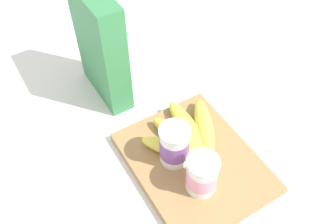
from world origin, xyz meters
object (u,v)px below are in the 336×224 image
object	(u,v)px
cutting_board	(194,162)
yogurt_cup_front	(202,175)
yogurt_cup_back	(174,145)
banana_bunch	(189,135)
cereal_box	(101,47)

from	to	relation	value
cutting_board	yogurt_cup_front	distance (m)	0.08
yogurt_cup_back	banana_bunch	world-z (taller)	yogurt_cup_back
yogurt_cup_front	banana_bunch	size ratio (longest dim) A/B	0.44
banana_bunch	cutting_board	bearing A→B (deg)	159.85
cereal_box	yogurt_cup_back	world-z (taller)	cereal_box
yogurt_cup_front	yogurt_cup_back	size ratio (longest dim) A/B	0.92
banana_bunch	cereal_box	bearing A→B (deg)	17.02
cutting_board	cereal_box	distance (m)	0.33
cereal_box	banana_bunch	world-z (taller)	cereal_box
cutting_board	cereal_box	xyz separation A→B (m)	(0.30, 0.06, 0.13)
yogurt_cup_front	banana_bunch	bearing A→B (deg)	-21.56
banana_bunch	yogurt_cup_back	bearing A→B (deg)	115.35
cereal_box	yogurt_cup_front	world-z (taller)	cereal_box
yogurt_cup_back	banana_bunch	distance (m)	0.07
cereal_box	yogurt_cup_front	distance (m)	0.37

